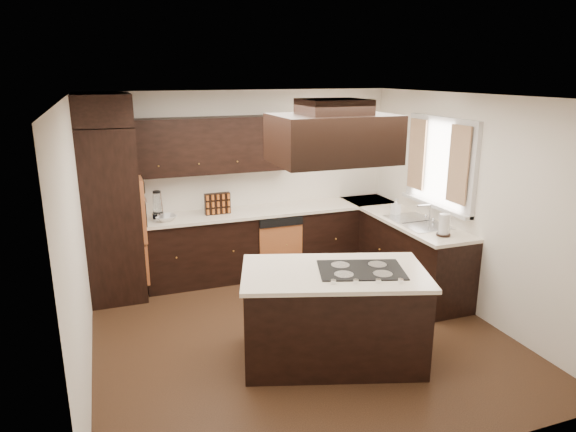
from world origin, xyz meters
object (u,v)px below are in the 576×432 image
object	(u,v)px
island	(333,317)
spice_rack	(217,204)
range_hood	(333,139)
oven_column	(112,214)

from	to	relation	value
island	spice_rack	size ratio (longest dim) A/B	4.98
island	range_hood	distance (m)	1.72
spice_rack	oven_column	bearing A→B (deg)	-178.45
island	spice_rack	world-z (taller)	spice_rack
oven_column	range_hood	xyz separation A→B (m)	(1.88, -2.25, 1.10)
island	spice_rack	xyz separation A→B (m)	(-0.59, 2.37, 0.62)
range_hood	spice_rack	world-z (taller)	range_hood
range_hood	oven_column	bearing A→B (deg)	129.74
range_hood	spice_rack	bearing A→B (deg)	103.34
island	range_hood	size ratio (longest dim) A/B	1.59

